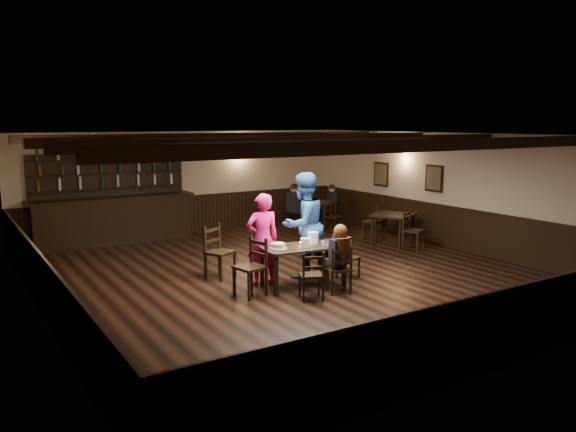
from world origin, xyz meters
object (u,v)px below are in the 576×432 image
chair_near_left (312,272)px  chair_near_right (340,266)px  dining_table (303,251)px  cake (278,246)px  woman_pink (263,239)px  bar_counter (113,214)px  man_blue (303,225)px

chair_near_left → chair_near_right: (0.62, 0.05, 0.00)m
dining_table → cake: cake is taller
chair_near_right → woman_pink: bearing=124.2°
cake → bar_counter: bearing=104.3°
bar_counter → cake: bearing=-75.7°
woman_pink → bar_counter: bearing=-64.7°
chair_near_right → dining_table: bearing=113.6°
chair_near_left → woman_pink: 1.35m
chair_near_left → man_blue: bearing=62.0°
chair_near_left → woman_pink: bearing=99.7°
man_blue → cake: man_blue is taller
chair_near_left → chair_near_right: chair_near_right is taller
cake → bar_counter: 5.69m
chair_near_right → cake: size_ratio=2.77×
man_blue → chair_near_left: bearing=51.6°
dining_table → chair_near_left: (-0.31, -0.75, -0.18)m
chair_near_right → cake: 1.14m
man_blue → cake: size_ratio=6.63×
dining_table → woman_pink: bearing=134.8°
chair_near_right → chair_near_left: bearing=-175.5°
chair_near_left → cake: size_ratio=2.74×
bar_counter → woman_pink: bearing=-75.0°
chair_near_left → cake: cake is taller
dining_table → woman_pink: 0.77m
chair_near_right → cake: cake is taller
chair_near_left → woman_pink: woman_pink is taller
chair_near_left → dining_table: bearing=67.2°
chair_near_right → man_blue: (0.09, 1.28, 0.52)m
man_blue → bar_counter: bar_counter is taller
chair_near_left → chair_near_right: bearing=4.5°
chair_near_right → man_blue: bearing=86.1°
dining_table → cake: bearing=171.9°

